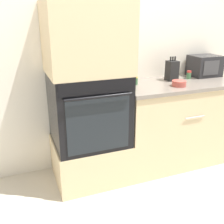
% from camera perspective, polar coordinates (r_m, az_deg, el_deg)
% --- Properties ---
extents(ground_plane, '(12.00, 12.00, 0.00)m').
position_cam_1_polar(ground_plane, '(2.67, 4.78, -15.57)').
color(ground_plane, beige).
extents(wall_back, '(8.00, 0.05, 2.50)m').
position_cam_1_polar(wall_back, '(2.76, -0.27, 13.80)').
color(wall_back, silver).
rests_on(wall_back, ground_plane).
extents(oven_cabinet_base, '(0.70, 0.60, 0.40)m').
position_cam_1_polar(oven_cabinet_base, '(2.69, -4.77, -10.14)').
color(oven_cabinet_base, beige).
rests_on(oven_cabinet_base, ground_plane).
extents(wall_oven, '(0.68, 0.64, 0.67)m').
position_cam_1_polar(wall_oven, '(2.46, -5.10, 0.72)').
color(wall_oven, black).
rests_on(wall_oven, oven_cabinet_base).
extents(oven_cabinet_upper, '(0.70, 0.60, 0.61)m').
position_cam_1_polar(oven_cabinet_upper, '(2.33, -5.63, 15.70)').
color(oven_cabinet_upper, beige).
rests_on(oven_cabinet_upper, wall_oven).
extents(counter_unit, '(1.28, 0.63, 0.91)m').
position_cam_1_polar(counter_unit, '(2.97, 13.58, -2.20)').
color(counter_unit, beige).
rests_on(counter_unit, ground_plane).
extents(microwave, '(0.33, 0.27, 0.23)m').
position_cam_1_polar(microwave, '(3.20, 19.51, 9.47)').
color(microwave, '#232326').
rests_on(microwave, counter_unit).
extents(knife_block, '(0.11, 0.11, 0.25)m').
position_cam_1_polar(knife_block, '(2.87, 12.92, 8.80)').
color(knife_block, black).
rests_on(knife_block, counter_unit).
extents(bowl, '(0.14, 0.14, 0.05)m').
position_cam_1_polar(bowl, '(2.66, 14.37, 6.05)').
color(bowl, '#B24C42').
rests_on(bowl, counter_unit).
extents(condiment_jar_near, '(0.05, 0.05, 0.07)m').
position_cam_1_polar(condiment_jar_near, '(3.00, 12.13, 7.90)').
color(condiment_jar_near, '#427047').
rests_on(condiment_jar_near, counter_unit).
extents(condiment_jar_mid, '(0.04, 0.04, 0.09)m').
position_cam_1_polar(condiment_jar_mid, '(2.64, 5.26, 6.85)').
color(condiment_jar_mid, '#427047').
rests_on(condiment_jar_mid, counter_unit).
extents(condiment_jar_far, '(0.05, 0.05, 0.09)m').
position_cam_1_polar(condiment_jar_far, '(3.01, 16.39, 7.78)').
color(condiment_jar_far, '#427047').
rests_on(condiment_jar_far, counter_unit).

